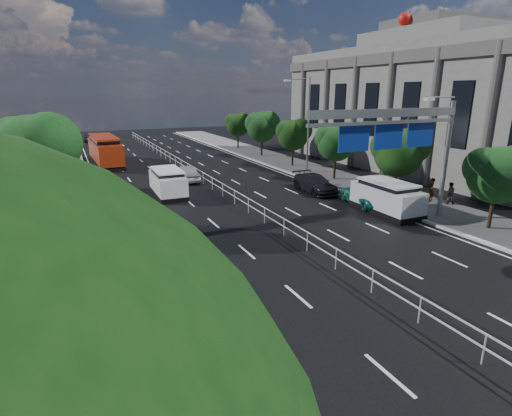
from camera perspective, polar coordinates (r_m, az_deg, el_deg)
ground at (r=14.65m, az=26.86°, el=-17.51°), size 160.00×160.00×0.00m
median_fence at (r=32.07m, az=-5.87°, el=3.28°), size 0.05×85.00×1.02m
toilet_sign at (r=8.52m, az=-26.68°, el=-19.91°), size 1.62×0.18×4.34m
overhead_gantry at (r=24.19m, az=19.97°, el=10.35°), size 10.24×0.38×7.45m
streetlight_far at (r=39.08m, az=7.13°, el=12.54°), size 2.78×2.40×9.00m
civic_hall at (r=44.71m, az=24.98°, el=13.02°), size 14.40×36.00×14.35m
near_tree_back at (r=25.23m, az=-29.03°, el=7.21°), size 4.84×4.51×6.69m
far_tree_c at (r=26.03m, az=31.38°, el=4.43°), size 3.52×3.28×4.94m
far_tree_d at (r=30.68m, az=19.85°, el=7.82°), size 3.85×3.59×5.34m
far_tree_e at (r=36.34m, az=11.46°, el=9.44°), size 3.63×3.38×5.13m
far_tree_f at (r=42.57m, az=5.39°, el=10.58°), size 3.52×3.28×5.02m
far_tree_g at (r=49.13m, az=0.88°, el=11.72°), size 3.96×3.69×5.45m
far_tree_h at (r=55.97m, az=-2.58°, el=11.94°), size 3.41×3.18×4.91m
white_minivan at (r=31.24m, az=-12.48°, el=3.55°), size 2.17×4.81×2.07m
red_bus at (r=47.01m, az=-20.77°, el=7.82°), size 2.85×10.35×3.07m
near_car_silver at (r=36.17m, az=-9.90°, el=4.96°), size 1.82×4.34×1.47m
near_car_dark at (r=69.98m, az=-22.70°, el=9.33°), size 1.77×4.13×1.32m
silver_minivan at (r=27.60m, az=18.15°, el=1.49°), size 2.26×5.13×2.11m
parked_car_teal at (r=29.02m, az=15.62°, el=1.54°), size 2.63×4.67×1.23m
parked_car_dark at (r=32.09m, az=8.41°, el=3.51°), size 2.18×4.86×1.38m
pedestrian_a at (r=30.92m, az=23.72°, el=2.38°), size 0.74×0.62×1.72m
pedestrian_b at (r=30.88m, az=25.93°, el=1.93°), size 0.95×0.93×1.55m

